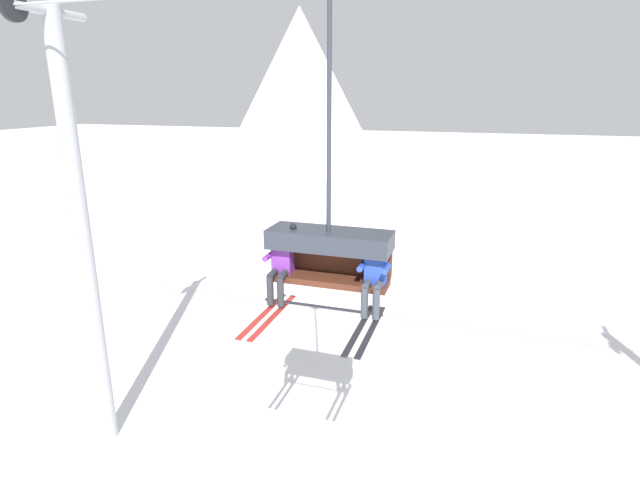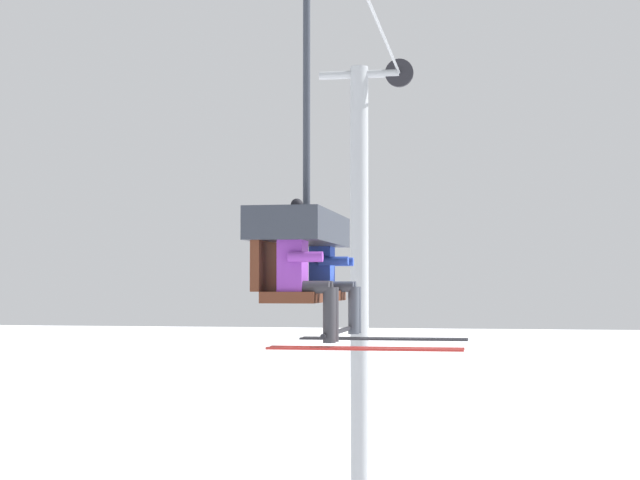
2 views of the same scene
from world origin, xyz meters
The scene contains 5 objects.
mountain_peak_west centered at (-17.80, 43.35, 8.10)m, with size 17.53×17.53×16.19m.
lift_tower_near centered at (-6.64, -0.02, 4.88)m, with size 0.36×1.88×9.41m.
chairlift_chair centered at (-1.06, -0.73, 5.43)m, with size 1.95×0.74×4.70m.
skier_purple centered at (-1.82, -0.94, 5.08)m, with size 0.48×1.70×1.34m.
skier_blue centered at (-0.29, -0.95, 5.06)m, with size 0.46×1.70×1.23m.
Camera 1 is at (1.12, -7.90, 7.70)m, focal length 28.00 mm.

